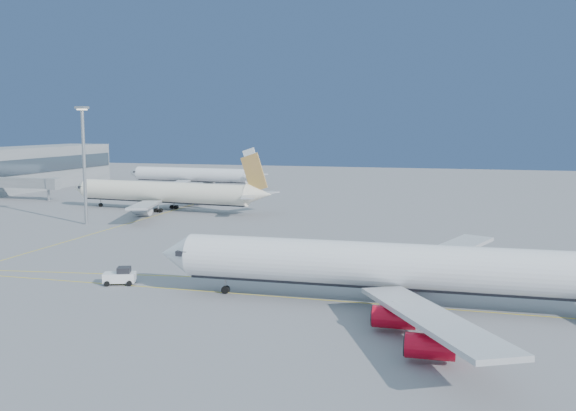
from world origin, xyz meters
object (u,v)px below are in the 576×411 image
at_px(airliner_etihad, 167,193).
at_px(airliner_third, 194,175).
at_px(airliner_virgin, 406,268).
at_px(pushback_tug, 120,276).
at_px(light_mast, 84,155).

distance_m(airliner_etihad, airliner_third, 65.26).
bearing_deg(airliner_virgin, pushback_tug, 178.54).
distance_m(airliner_virgin, light_mast, 91.82).
xyz_separation_m(airliner_third, pushback_tug, (48.79, -136.77, -3.34)).
height_order(airliner_etihad, light_mast, light_mast).
bearing_deg(airliner_etihad, airliner_virgin, -40.79).
bearing_deg(airliner_third, airliner_virgin, -52.12).
distance_m(airliner_etihad, light_mast, 29.68).
bearing_deg(light_mast, pushback_tug, -52.67).
bearing_deg(pushback_tug, airliner_etihad, 91.82).
relative_size(airliner_third, pushback_tug, 11.20).
bearing_deg(airliner_virgin, airliner_third, 122.09).
bearing_deg(airliner_etihad, airliner_third, 113.84).
relative_size(airliner_virgin, airliner_third, 1.20).
height_order(airliner_virgin, pushback_tug, airliner_virgin).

